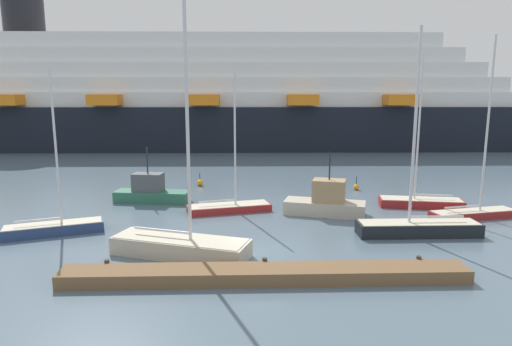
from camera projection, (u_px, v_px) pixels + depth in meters
ground_plane at (262, 252)px, 24.32m from camera, size 600.00×600.00×0.00m
dock_pier at (266, 274)px, 20.58m from camera, size 18.85×1.82×0.76m
sailboat_0 at (418, 225)px, 27.12m from camera, size 7.44×1.66×12.35m
sailboat_1 at (229, 206)px, 32.60m from camera, size 6.33×3.17×10.12m
sailboat_2 at (54, 226)px, 27.34m from camera, size 5.98×3.34×10.01m
sailboat_3 at (421, 200)px, 33.90m from camera, size 6.34×2.81×11.41m
sailboat_4 at (474, 210)px, 30.86m from camera, size 6.41×2.66×12.35m
sailboat_5 at (181, 244)px, 23.68m from camera, size 7.71×4.47×13.28m
fishing_boat_0 at (151, 192)px, 35.36m from camera, size 6.07×2.57×4.38m
fishing_boat_1 at (326, 202)px, 31.70m from camera, size 6.02×3.58×4.54m
channel_buoy_0 at (356, 187)px, 39.83m from camera, size 0.51×0.51×1.22m
channel_buoy_1 at (200, 183)px, 41.60m from camera, size 0.59×0.59×1.23m
cruise_ship at (165, 100)px, 71.02m from camera, size 119.46×20.04×23.25m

